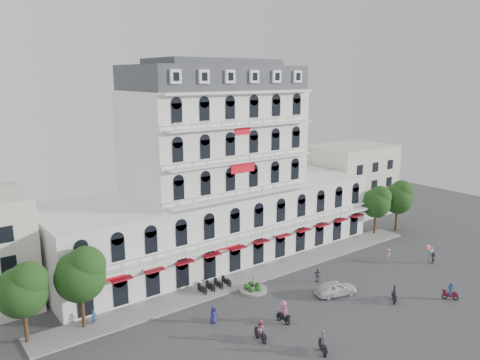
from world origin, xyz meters
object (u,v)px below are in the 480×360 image
rider_east (451,291)px  balloon_vendor (432,254)px  rider_center (283,311)px  parked_car (335,288)px  rider_southwest (261,330)px  rider_west (323,343)px  rider_northeast (394,294)px

rider_east → balloon_vendor: 10.14m
rider_east → rider_center: bearing=28.2°
parked_car → rider_center: rider_center is taller
rider_southwest → rider_center: 4.02m
parked_car → rider_southwest: bearing=116.6°
rider_west → balloon_vendor: balloon_vendor is taller
rider_west → rider_northeast: size_ratio=1.14×
rider_center → balloon_vendor: bearing=83.4°
parked_car → balloon_vendor: size_ratio=1.95×
rider_center → rider_northeast: bearing=66.9°
rider_southwest → parked_car: bearing=-75.8°
rider_southwest → balloon_vendor: size_ratio=0.87×
rider_northeast → rider_east: bearing=105.4°
rider_southwest → balloon_vendor: (29.10, 0.70, 0.19)m
parked_car → rider_southwest: rider_southwest is taller
rider_west → rider_northeast: 13.33m
rider_southwest → balloon_vendor: 29.11m
rider_west → rider_southwest: 5.71m
rider_west → rider_center: 6.02m
rider_center → rider_west: bearing=-12.7°
rider_southwest → rider_center: bearing=-68.4°
rider_east → rider_center: rider_center is taller
rider_east → rider_northeast: size_ratio=1.02×
rider_southwest → rider_east: size_ratio=1.06×
rider_west → rider_east: 18.56m
rider_east → rider_northeast: rider_east is taller
rider_west → rider_northeast: rider_west is taller
parked_car → rider_west: rider_west is taller
rider_west → rider_southwest: bearing=61.7°
rider_southwest → rider_northeast: rider_southwest is taller
rider_west → balloon_vendor: bearing=-49.3°
rider_east → balloon_vendor: balloon_vendor is taller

